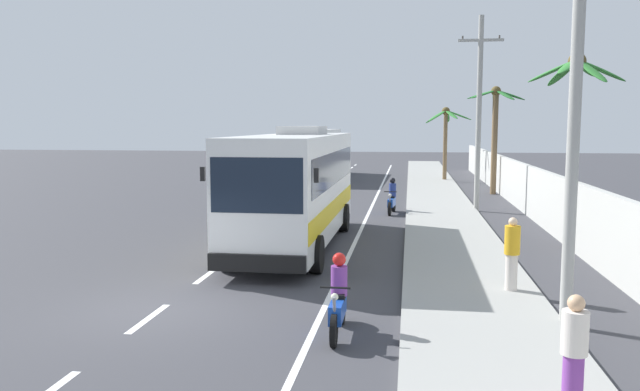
{
  "coord_description": "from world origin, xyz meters",
  "views": [
    {
      "loc": [
        5.33,
        -12.78,
        4.01
      ],
      "look_at": [
        2.44,
        7.52,
        1.7
      ],
      "focal_mm": 35.47,
      "sensor_mm": 36.0,
      "label": 1
    }
  ],
  "objects": [
    {
      "name": "ground_plane",
      "position": [
        0.0,
        0.0,
        0.0
      ],
      "size": [
        160.0,
        160.0,
        0.0
      ],
      "primitive_type": "plane",
      "color": "#3A3A3F"
    },
    {
      "name": "sidewalk_kerb",
      "position": [
        6.8,
        10.0,
        0.07
      ],
      "size": [
        3.2,
        90.0,
        0.14
      ],
      "primitive_type": "cube",
      "color": "#999993",
      "rests_on": "ground"
    },
    {
      "name": "lane_markings",
      "position": [
        2.17,
        14.93,
        0.0
      ],
      "size": [
        3.67,
        71.63,
        0.01
      ],
      "color": "white",
      "rests_on": "ground"
    },
    {
      "name": "boundary_wall",
      "position": [
        10.6,
        14.0,
        1.1
      ],
      "size": [
        0.24,
        60.0,
        2.2
      ],
      "primitive_type": "cube",
      "color": "#B2B2AD",
      "rests_on": "ground"
    },
    {
      "name": "coach_bus_foreground",
      "position": [
        1.64,
        7.54,
        2.05
      ],
      "size": [
        3.02,
        10.67,
        3.95
      ],
      "color": "white",
      "rests_on": "ground"
    },
    {
      "name": "coach_bus_far_lane",
      "position": [
        -1.8,
        33.98,
        2.03
      ],
      "size": [
        3.06,
        12.38,
        3.89
      ],
      "color": "white",
      "rests_on": "ground"
    },
    {
      "name": "motorcycle_beside_bus",
      "position": [
        4.56,
        15.74,
        0.66
      ],
      "size": [
        0.56,
        1.96,
        1.61
      ],
      "color": "black",
      "rests_on": "ground"
    },
    {
      "name": "motorcycle_trailing",
      "position": [
        4.01,
        -1.04,
        0.64
      ],
      "size": [
        0.56,
        1.96,
        1.56
      ],
      "color": "black",
      "rests_on": "ground"
    },
    {
      "name": "pedestrian_near_kerb",
      "position": [
        7.58,
        -4.1,
        0.97
      ],
      "size": [
        0.36,
        0.36,
        1.6
      ],
      "rotation": [
        0.0,
        0.0,
        4.59
      ],
      "color": "#75388E",
      "rests_on": "sidewalk_kerb"
    },
    {
      "name": "pedestrian_midwalk",
      "position": [
        7.73,
        2.22,
        1.04
      ],
      "size": [
        0.36,
        0.36,
        1.72
      ],
      "rotation": [
        0.0,
        0.0,
        3.64
      ],
      "color": "beige",
      "rests_on": "sidewalk_kerb"
    },
    {
      "name": "utility_pole_nearest",
      "position": [
        8.45,
        0.02,
        4.27
      ],
      "size": [
        2.28,
        0.24,
        8.09
      ],
      "color": "#9E9E99",
      "rests_on": "ground"
    },
    {
      "name": "utility_pole_mid",
      "position": [
        8.42,
        17.03,
        4.64
      ],
      "size": [
        2.02,
        0.24,
        8.9
      ],
      "color": "#9E9E99",
      "rests_on": "ground"
    },
    {
      "name": "palm_nearest",
      "position": [
        7.79,
        32.55,
        3.82
      ],
      "size": [
        3.3,
        3.52,
        5.22
      ],
      "color": "brown",
      "rests_on": "ground"
    },
    {
      "name": "palm_second",
      "position": [
        10.53,
        8.51,
        4.43
      ],
      "size": [
        2.99,
        2.82,
        6.28
      ],
      "color": "brown",
      "rests_on": "ground"
    },
    {
      "name": "palm_third",
      "position": [
        10.11,
        24.57,
        4.23
      ],
      "size": [
        3.33,
        3.23,
        6.17
      ],
      "color": "brown",
      "rests_on": "ground"
    }
  ]
}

